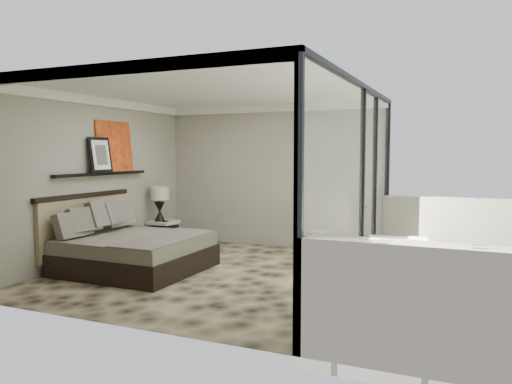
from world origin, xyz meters
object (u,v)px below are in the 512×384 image
at_px(lounger, 398,279).
at_px(table_lamp, 160,199).
at_px(ottoman, 498,270).
at_px(bed, 130,249).
at_px(nightstand, 164,235).

bearing_deg(lounger, table_lamp, 153.44).
bearing_deg(lounger, ottoman, 29.72).
relative_size(ottoman, lounger, 0.26).
xyz_separation_m(bed, nightstand, (-0.62, 1.84, -0.10)).
bearing_deg(table_lamp, lounger, -17.69).
relative_size(nightstand, ottoman, 1.03).
relative_size(bed, nightstand, 4.29).
height_order(table_lamp, ottoman, table_lamp).
xyz_separation_m(ottoman, lounger, (-1.22, -0.97, -0.03)).
distance_m(nightstand, lounger, 4.98).
distance_m(nightstand, table_lamp, 0.72).
bearing_deg(bed, ottoman, 13.13).
xyz_separation_m(bed, ottoman, (5.32, 1.24, -0.10)).
height_order(table_lamp, lounger, table_lamp).
distance_m(bed, table_lamp, 2.01).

